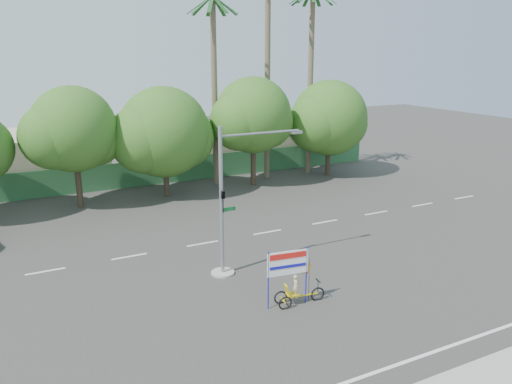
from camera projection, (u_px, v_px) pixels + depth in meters
name	position (u px, v px, depth m)	size (l,w,h in m)	color
ground	(313.00, 298.00, 21.21)	(120.00, 120.00, 0.00)	#33302D
fence	(166.00, 171.00, 39.45)	(38.00, 0.08, 2.00)	#336B3D
building_left	(23.00, 160.00, 38.75)	(12.00, 8.00, 4.00)	beige
building_right	(235.00, 144.00, 46.54)	(14.00, 8.00, 3.60)	beige
tree_left	(73.00, 132.00, 32.30)	(6.66, 5.60, 8.07)	#473828
tree_center	(163.00, 135.00, 35.04)	(7.62, 6.40, 7.85)	#473828
tree_right	(253.00, 118.00, 37.84)	(6.90, 5.80, 8.36)	#473828
tree_far_right	(329.00, 120.00, 41.01)	(7.38, 6.20, 7.94)	#473828
palm_tall	(268.00, 47.00, 38.58)	(3.73, 3.79, 17.45)	#70604C
palm_mid	(311.00, 60.00, 40.59)	(3.73, 3.79, 15.45)	#70604C
palm_short	(214.00, 69.00, 37.09)	(3.73, 3.79, 14.45)	#70604C
traffic_signal	(228.00, 214.00, 22.90)	(4.72, 1.10, 7.00)	gray
trike_billboard	(293.00, 282.00, 20.44)	(2.57, 0.74, 2.54)	black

